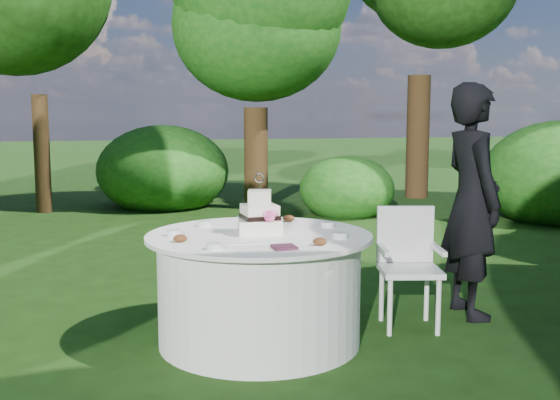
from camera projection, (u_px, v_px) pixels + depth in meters
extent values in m
plane|color=#1A350E|center=(260.00, 341.00, 4.61)|extent=(80.00, 80.00, 0.00)
cube|color=#491F35|center=(284.00, 247.00, 4.01)|extent=(0.14, 0.14, 0.02)
ellipsoid|color=white|center=(247.00, 244.00, 4.11)|extent=(0.48, 0.07, 0.01)
imported|color=black|center=(472.00, 201.00, 5.13)|extent=(0.51, 0.71, 1.83)
cylinder|color=white|center=(259.00, 290.00, 4.56)|extent=(1.40, 1.40, 0.74)
cylinder|color=white|center=(259.00, 236.00, 4.51)|extent=(1.56, 1.56, 0.03)
cube|color=white|center=(260.00, 226.00, 4.54)|extent=(0.34, 0.34, 0.10)
cube|color=silver|center=(260.00, 212.00, 4.53)|extent=(0.23, 0.23, 0.10)
cube|color=silver|center=(260.00, 197.00, 4.51)|extent=(0.19, 0.19, 0.10)
cube|color=black|center=(260.00, 217.00, 4.53)|extent=(0.25, 0.25, 0.03)
sphere|color=#D73F8B|center=(270.00, 216.00, 4.41)|extent=(0.08, 0.08, 0.08)
cylinder|color=silver|center=(260.00, 186.00, 4.50)|extent=(0.01, 0.01, 0.05)
torus|color=silver|center=(260.00, 178.00, 4.50)|extent=(0.07, 0.02, 0.07)
cube|color=white|center=(410.00, 270.00, 4.85)|extent=(0.53, 0.53, 0.04)
cube|color=silver|center=(405.00, 234.00, 5.02)|extent=(0.43, 0.15, 0.43)
cylinder|color=white|center=(390.00, 307.00, 4.70)|extent=(0.04, 0.04, 0.42)
cylinder|color=white|center=(438.00, 307.00, 4.71)|extent=(0.04, 0.04, 0.42)
cylinder|color=silver|center=(382.00, 294.00, 5.05)|extent=(0.04, 0.04, 0.42)
cylinder|color=white|center=(427.00, 294.00, 5.06)|extent=(0.04, 0.04, 0.42)
cube|color=white|center=(382.00, 249.00, 4.83)|extent=(0.14, 0.39, 0.04)
cube|color=white|center=(438.00, 249.00, 4.84)|extent=(0.14, 0.39, 0.04)
cylinder|color=silver|center=(340.00, 235.00, 4.34)|extent=(0.10, 0.10, 0.04)
cylinder|color=silver|center=(174.00, 233.00, 4.43)|extent=(0.10, 0.10, 0.04)
cylinder|color=silver|center=(328.00, 225.00, 4.78)|extent=(0.10, 0.10, 0.04)
cylinder|color=silver|center=(205.00, 224.00, 4.82)|extent=(0.10, 0.10, 0.04)
cylinder|color=silver|center=(214.00, 246.00, 3.98)|extent=(0.10, 0.10, 0.04)
ellipsoid|color=#562D16|center=(289.00, 218.00, 5.04)|extent=(0.09, 0.09, 0.05)
ellipsoid|color=#562D16|center=(180.00, 238.00, 4.21)|extent=(0.09, 0.09, 0.05)
ellipsoid|color=#562D16|center=(320.00, 241.00, 4.11)|extent=(0.09, 0.09, 0.05)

